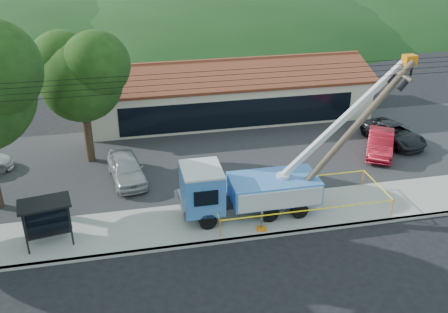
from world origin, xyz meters
The scene contains 16 objects.
ground centered at (0.00, 0.00, 0.00)m, with size 120.00×120.00×0.00m, color black.
curb centered at (0.00, 2.10, 0.07)m, with size 60.00×0.25×0.15m, color gray.
sidewalk centered at (0.00, 4.00, 0.07)m, with size 60.00×4.00×0.15m, color gray.
parking_lot centered at (0.00, 12.00, 0.05)m, with size 60.00×12.00×0.10m, color #28282B.
strip_mall centered at (4.00, 19.98, 1.88)m, with size 22.50×8.53×4.67m.
tree_lot centered at (-7.00, 13.00, 6.21)m, with size 6.30×5.60×8.94m.
hill_west centered at (-15.00, 55.00, 0.00)m, with size 78.40×56.00×28.00m, color #163714.
hill_center centered at (10.00, 55.00, 0.00)m, with size 89.60×64.00×32.00m, color #163714.
hill_east centered at (30.00, 55.00, 0.00)m, with size 72.80×52.00×26.00m, color #163714.
utility_truck centered at (1.64, 4.41, 1.77)m, with size 12.40×4.05×8.48m.
leaning_pole centered at (7.03, 3.84, 4.69)m, with size 7.04×1.97×8.45m.
bus_shelter centered at (-8.78, 3.84, 1.90)m, with size 2.70×1.91×2.39m.
caution_tape centered at (4.54, 4.17, 0.91)m, with size 9.68×3.59×1.04m.
car_silver centered at (-4.72, 9.69, 0.00)m, with size 1.92×4.78×1.63m, color #ABAFB3.
car_red centered at (12.59, 9.97, 0.00)m, with size 1.66×4.75×1.57m, color maroon.
car_dark centered at (14.43, 11.43, 0.00)m, with size 2.36×5.12×1.42m, color black.
Camera 1 is at (-4.48, -18.42, 15.17)m, focal length 40.00 mm.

